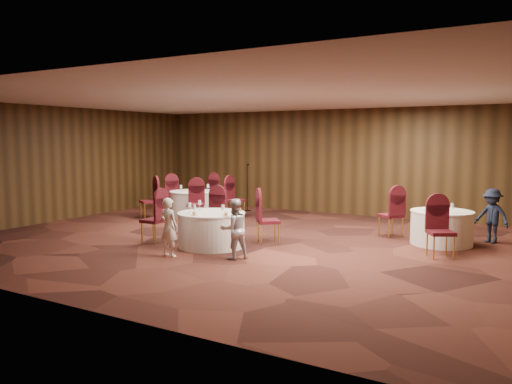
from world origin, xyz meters
The scene contains 15 objects.
ground centered at (0.00, 0.00, 0.00)m, with size 12.00×12.00×0.00m, color black.
room_shell centered at (0.00, 0.00, 1.96)m, with size 12.00×12.00×12.00m.
table_main centered at (-0.27, -0.89, 0.38)m, with size 1.43×1.43×0.74m.
table_left centered at (-3.29, 2.47, 0.38)m, with size 1.42×1.42×0.74m.
table_right centered at (3.93, 1.82, 0.38)m, with size 1.32×1.32×0.74m.
chairs_main centered at (-0.60, -0.27, 0.50)m, with size 2.87×1.97×1.00m.
chairs_left centered at (-3.28, 2.48, 0.50)m, with size 3.06×3.09×1.00m.
chairs_right centered at (3.43, 1.37, 0.50)m, with size 2.14×2.41×1.00m.
tabletop_main centered at (-0.14, -1.01, 0.84)m, with size 1.13×1.09×0.22m.
tabletop_left centered at (-3.29, 2.47, 0.82)m, with size 0.82×0.85×0.22m.
tabletop_right centered at (4.18, 1.53, 0.90)m, with size 0.08×0.08×0.22m.
mic_stand centered at (-2.40, 4.12, 0.43)m, with size 0.24×0.24×1.50m.
woman_a centered at (-0.47, -2.03, 0.58)m, with size 0.42×0.28×1.16m, color white.
woman_b centered at (0.74, -1.57, 0.58)m, with size 0.56×0.44×1.16m, color silver.
man_c centered at (4.86, 2.55, 0.60)m, with size 0.78×0.45×1.20m, color black.
Camera 1 is at (5.80, -9.47, 2.27)m, focal length 35.00 mm.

